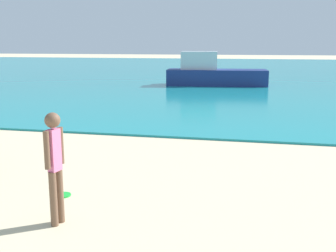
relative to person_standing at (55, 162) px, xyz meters
name	(u,v)px	position (x,y,z in m)	size (l,w,h in m)	color
water	(243,70)	(1.13, 35.61, -0.88)	(160.00, 60.00, 0.06)	teal
person_standing	(55,162)	(0.00, 0.00, 0.00)	(0.21, 0.36, 1.60)	brown
frisbee	(63,195)	(-0.44, 1.02, -0.90)	(0.26, 0.26, 0.03)	green
boat_near	(213,74)	(-0.06, 19.83, -0.16)	(6.07, 2.49, 2.01)	navy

